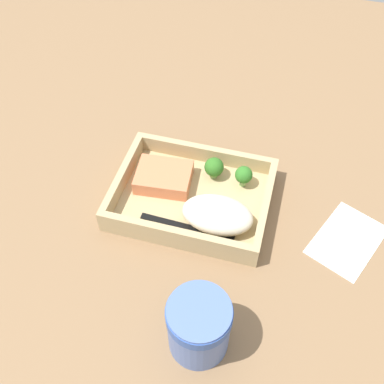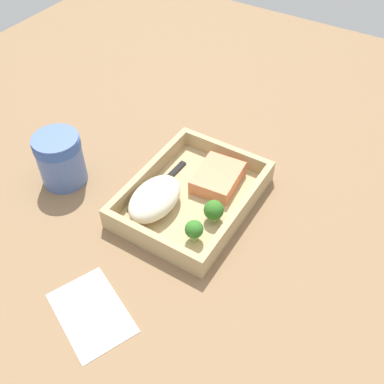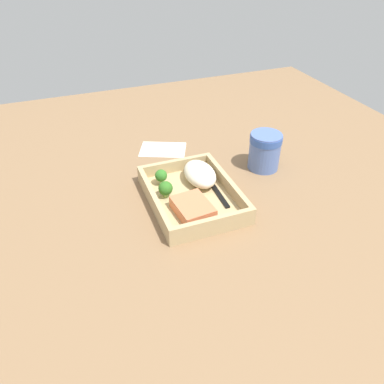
% 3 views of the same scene
% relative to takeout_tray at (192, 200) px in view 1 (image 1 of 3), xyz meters
% --- Properties ---
extents(ground_plane, '(1.60, 1.60, 0.02)m').
position_rel_takeout_tray_xyz_m(ground_plane, '(0.00, 0.00, -0.02)').
color(ground_plane, olive).
extents(takeout_tray, '(0.26, 0.20, 0.01)m').
position_rel_takeout_tray_xyz_m(takeout_tray, '(0.00, 0.00, 0.00)').
color(takeout_tray, tan).
rests_on(takeout_tray, ground_plane).
extents(tray_rim, '(0.26, 0.20, 0.03)m').
position_rel_takeout_tray_xyz_m(tray_rim, '(0.00, 0.00, 0.02)').
color(tray_rim, tan).
rests_on(tray_rim, takeout_tray).
extents(salmon_fillet, '(0.10, 0.08, 0.03)m').
position_rel_takeout_tray_xyz_m(salmon_fillet, '(-0.06, 0.02, 0.02)').
color(salmon_fillet, '#DA774E').
rests_on(salmon_fillet, takeout_tray).
extents(mashed_potatoes, '(0.12, 0.07, 0.05)m').
position_rel_takeout_tray_xyz_m(mashed_potatoes, '(0.05, -0.04, 0.03)').
color(mashed_potatoes, beige).
rests_on(mashed_potatoes, takeout_tray).
extents(broccoli_floret_1, '(0.03, 0.03, 0.04)m').
position_rel_takeout_tray_xyz_m(broccoli_floret_1, '(0.08, 0.05, 0.03)').
color(broccoli_floret_1, '#7FAD67').
rests_on(broccoli_floret_1, takeout_tray).
extents(broccoli_floret_2, '(0.03, 0.03, 0.04)m').
position_rel_takeout_tray_xyz_m(broccoli_floret_2, '(0.02, 0.06, 0.03)').
color(broccoli_floret_2, '#83AD60').
rests_on(broccoli_floret_2, takeout_tray).
extents(fork, '(0.16, 0.02, 0.00)m').
position_rel_takeout_tray_xyz_m(fork, '(0.02, -0.06, 0.01)').
color(fork, black).
rests_on(fork, takeout_tray).
extents(paper_cup, '(0.08, 0.08, 0.10)m').
position_rel_takeout_tray_xyz_m(paper_cup, '(0.07, -0.23, 0.05)').
color(paper_cup, '#506CAF').
rests_on(paper_cup, ground_plane).
extents(receipt_slip, '(0.13, 0.16, 0.00)m').
position_rel_takeout_tray_xyz_m(receipt_slip, '(0.26, -0.01, -0.00)').
color(receipt_slip, white).
rests_on(receipt_slip, ground_plane).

